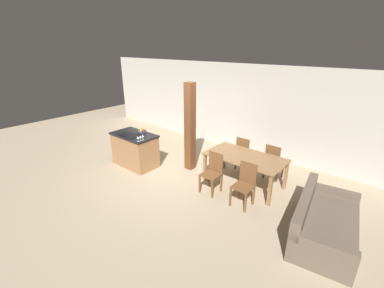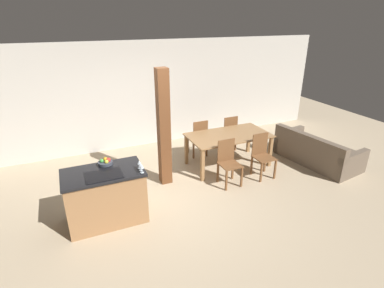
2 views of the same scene
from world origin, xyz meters
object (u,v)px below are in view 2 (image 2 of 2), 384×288
object	(u,v)px
kitchen_island	(106,196)
dining_chair_far_left	(198,137)
fruit_bowl	(105,162)
couch	(316,152)
dining_chair_far_right	(228,132)
dining_chair_near_right	(262,155)
timber_post	(164,129)
wine_glass_far	(139,163)
wine_glass_near	(142,167)
dining_table	(229,138)
wine_glass_middle	(141,165)
dining_chair_near_left	(228,162)

from	to	relation	value
kitchen_island	dining_chair_far_left	world-z (taller)	same
fruit_bowl	couch	xyz separation A→B (m)	(4.81, 0.05, -0.72)
fruit_bowl	dining_chair_far_left	distance (m)	2.87
kitchen_island	dining_chair_far_left	size ratio (longest dim) A/B	1.37
fruit_bowl	dining_chair_far_right	world-z (taller)	fruit_bowl
dining_chair_near_right	timber_post	xyz separation A→B (m)	(-2.00, 0.57, 0.69)
wine_glass_far	kitchen_island	bearing A→B (deg)	165.46
kitchen_island	dining_chair_near_right	bearing A→B (deg)	4.55
kitchen_island	wine_glass_near	xyz separation A→B (m)	(0.57, -0.30, 0.58)
fruit_bowl	dining_chair_far_right	distance (m)	3.59
dining_chair_far_right	timber_post	size ratio (longest dim) A/B	0.40
wine_glass_far	timber_post	distance (m)	1.24
fruit_bowl	kitchen_island	bearing A→B (deg)	-110.84
dining_table	wine_glass_middle	bearing A→B (deg)	-152.43
fruit_bowl	dining_chair_far_left	bearing A→B (deg)	31.88
dining_table	dining_chair_far_right	bearing A→B (deg)	60.28
wine_glass_far	dining_table	world-z (taller)	wine_glass_far
wine_glass_far	dining_chair_far_right	xyz separation A→B (m)	(2.75, 1.87, -0.55)
wine_glass_middle	couch	bearing A→B (deg)	6.64
wine_glass_near	dining_chair_near_left	size ratio (longest dim) A/B	0.15
dining_chair_near_right	couch	xyz separation A→B (m)	(1.58, 0.01, -0.23)
fruit_bowl	dining_chair_far_right	size ratio (longest dim) A/B	0.26
dining_table	dining_chair_far_left	size ratio (longest dim) A/B	1.97
dining_table	couch	xyz separation A→B (m)	(2.00, -0.71, -0.41)
wine_glass_middle	dining_table	world-z (taller)	wine_glass_middle
wine_glass_far	dining_chair_far_right	world-z (taller)	wine_glass_far
dining_chair_far_left	wine_glass_middle	bearing A→B (deg)	45.42
fruit_bowl	dining_chair_far_left	size ratio (longest dim) A/B	0.26
wine_glass_far	dining_chair_near_right	distance (m)	2.83
wine_glass_near	wine_glass_far	world-z (taller)	same
fruit_bowl	wine_glass_middle	bearing A→B (deg)	-43.04
wine_glass_near	dining_table	xyz separation A→B (m)	(2.33, 1.30, -0.38)
fruit_bowl	couch	world-z (taller)	fruit_bowl
wine_glass_far	timber_post	world-z (taller)	timber_post
wine_glass_middle	dining_chair_far_right	xyz separation A→B (m)	(2.75, 1.95, -0.55)
kitchen_island	fruit_bowl	size ratio (longest dim) A/B	5.29
dining_chair_near_right	couch	size ratio (longest dim) A/B	0.47
kitchen_island	fruit_bowl	bearing A→B (deg)	69.16
wine_glass_far	dining_chair_far_left	distance (m)	2.73
dining_chair_near_left	fruit_bowl	bearing A→B (deg)	-179.10
dining_chair_far_left	timber_post	xyz separation A→B (m)	(-1.17, -0.89, 0.69)
wine_glass_far	dining_chair_far_left	size ratio (longest dim) A/B	0.15
kitchen_island	fruit_bowl	distance (m)	0.57
dining_chair_far_right	timber_post	world-z (taller)	timber_post
dining_chair_near_left	dining_chair_far_right	size ratio (longest dim) A/B	1.00
couch	dining_table	bearing A→B (deg)	62.03
wine_glass_middle	couch	distance (m)	4.43
kitchen_island	timber_post	size ratio (longest dim) A/B	0.54
wine_glass_middle	dining_chair_near_right	size ratio (longest dim) A/B	0.15
kitchen_island	timber_post	world-z (taller)	timber_post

